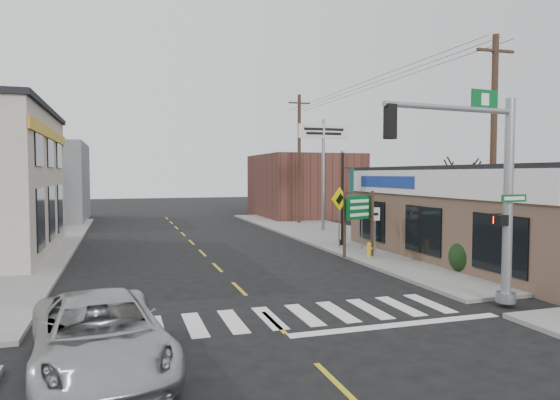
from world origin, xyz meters
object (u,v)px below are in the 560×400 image
object	(u,v)px
fire_hydrant	(369,249)
utility_pole_near	(493,155)
suv	(100,335)
lamp_post	(343,189)
bare_tree	(463,166)
utility_pole_far	(299,157)
guide_sign	(359,215)
traffic_signal_pole	(488,178)
dance_center_sign	(323,148)

from	to	relation	value
fire_hydrant	utility_pole_near	distance (m)	7.19
suv	lamp_post	distance (m)	18.13
utility_pole_near	lamp_post	bearing A→B (deg)	100.66
bare_tree	utility_pole_far	world-z (taller)	utility_pole_far
suv	guide_sign	xyz separation A→B (m)	(10.66, 10.12, 1.31)
traffic_signal_pole	utility_pole_near	size ratio (longest dim) A/B	0.71
fire_hydrant	bare_tree	xyz separation A→B (m)	(3.14, -2.37, 3.74)
suv	utility_pole_near	xyz separation A→B (m)	(13.02, 4.40, 3.82)
suv	traffic_signal_pole	size ratio (longest dim) A/B	0.87
suv	utility_pole_near	bearing A→B (deg)	11.49
dance_center_sign	utility_pole_near	bearing A→B (deg)	-90.09
utility_pole_near	utility_pole_far	bearing A→B (deg)	90.69
lamp_post	dance_center_sign	xyz separation A→B (m)	(1.61, 6.63, 2.51)
utility_pole_far	fire_hydrant	bearing A→B (deg)	-97.72
bare_tree	guide_sign	bearing A→B (deg)	145.41
lamp_post	dance_center_sign	size ratio (longest dim) A/B	0.70
guide_sign	bare_tree	xyz separation A→B (m)	(3.60, -2.48, 2.18)
traffic_signal_pole	fire_hydrant	world-z (taller)	traffic_signal_pole
lamp_post	traffic_signal_pole	bearing A→B (deg)	-120.17
bare_tree	utility_pole_near	xyz separation A→B (m)	(-1.24, -3.24, 0.33)
traffic_signal_pole	utility_pole_near	bearing A→B (deg)	41.70
guide_sign	bare_tree	world-z (taller)	bare_tree
traffic_signal_pole	dance_center_sign	distance (m)	19.17
fire_hydrant	bare_tree	bearing A→B (deg)	-37.02
traffic_signal_pole	lamp_post	size ratio (longest dim) A/B	1.19
guide_sign	lamp_post	size ratio (longest dim) A/B	0.58
traffic_signal_pole	fire_hydrant	distance (m)	9.13
fire_hydrant	lamp_post	xyz separation A→B (m)	(0.45, 3.74, 2.61)
guide_sign	bare_tree	bearing A→B (deg)	-58.11
fire_hydrant	suv	bearing A→B (deg)	-138.02
guide_sign	lamp_post	distance (m)	3.88
fire_hydrant	utility_pole_far	bearing A→B (deg)	81.57
suv	bare_tree	size ratio (longest dim) A/B	1.02
traffic_signal_pole	utility_pole_far	world-z (taller)	utility_pole_far
dance_center_sign	utility_pole_near	world-z (taller)	utility_pole_near
guide_sign	utility_pole_near	bearing A→B (deg)	-91.14
suv	fire_hydrant	bearing A→B (deg)	34.80
dance_center_sign	traffic_signal_pole	bearing A→B (deg)	-97.98
lamp_post	utility_pole_near	xyz separation A→B (m)	(1.44, -9.35, 1.46)
lamp_post	bare_tree	xyz separation A→B (m)	(2.68, -6.11, 1.13)
bare_tree	utility_pole_near	size ratio (longest dim) A/B	0.60
dance_center_sign	bare_tree	distance (m)	12.86
traffic_signal_pole	suv	bearing A→B (deg)	-177.44
fire_hydrant	dance_center_sign	size ratio (longest dim) A/B	0.09
utility_pole_near	guide_sign	bearing A→B (deg)	114.26
suv	dance_center_sign	xyz separation A→B (m)	(13.19, 20.38, 4.86)
dance_center_sign	utility_pole_near	distance (m)	16.02
suv	guide_sign	size ratio (longest dim) A/B	1.78
utility_pole_near	utility_pole_far	size ratio (longest dim) A/B	0.88
guide_sign	bare_tree	size ratio (longest dim) A/B	0.57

